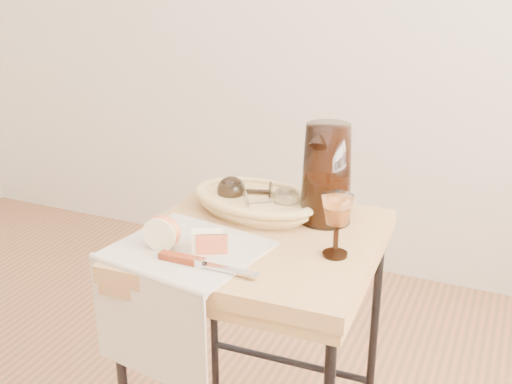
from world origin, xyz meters
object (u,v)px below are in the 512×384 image
at_px(goblet_lying_b, 269,200).
at_px(bread_basket, 256,203).
at_px(pitcher, 327,174).
at_px(apple_half, 163,231).
at_px(goblet_lying_a, 248,191).
at_px(table_knife, 204,263).
at_px(tea_towel, 188,249).
at_px(wine_goblet, 336,226).
at_px(side_table, 259,359).

bearing_deg(goblet_lying_b, bread_basket, 123.32).
height_order(pitcher, apple_half, pitcher).
distance_m(goblet_lying_a, table_knife, 0.35).
distance_m(goblet_lying_a, apple_half, 0.31).
bearing_deg(tea_towel, bread_basket, 88.03).
bearing_deg(table_knife, goblet_lying_b, 85.96).
height_order(goblet_lying_b, wine_goblet, wine_goblet).
bearing_deg(pitcher, apple_half, -142.04).
bearing_deg(goblet_lying_a, wine_goblet, 132.93).
distance_m(tea_towel, goblet_lying_b, 0.27).
bearing_deg(wine_goblet, apple_half, -160.91).
bearing_deg(wine_goblet, tea_towel, -160.67).
xyz_separation_m(goblet_lying_b, apple_half, (-0.15, -0.27, -0.00)).
height_order(tea_towel, table_knife, table_knife).
bearing_deg(tea_towel, pitcher, 60.12).
bearing_deg(apple_half, side_table, 35.30).
distance_m(goblet_lying_b, pitcher, 0.16).
relative_size(bread_basket, table_knife, 1.35).
bearing_deg(table_knife, goblet_lying_a, 98.42).
xyz_separation_m(pitcher, wine_goblet, (0.08, -0.18, -0.05)).
height_order(side_table, apple_half, apple_half).
height_order(wine_goblet, apple_half, wine_goblet).
bearing_deg(apple_half, goblet_lying_b, 53.13).
relative_size(side_table, tea_towel, 2.23).
height_order(bread_basket, table_knife, bread_basket).
bearing_deg(side_table, tea_towel, -130.11).
distance_m(goblet_lying_a, goblet_lying_b, 0.08).
distance_m(side_table, tea_towel, 0.41).
bearing_deg(pitcher, bread_basket, 178.16).
height_order(side_table, goblet_lying_a, goblet_lying_a).
xyz_separation_m(pitcher, apple_half, (-0.29, -0.31, -0.08)).
distance_m(apple_half, table_knife, 0.14).
bearing_deg(goblet_lying_b, side_table, -114.42).
bearing_deg(goblet_lying_b, table_knife, -128.69).
bearing_deg(pitcher, side_table, -136.80).
bearing_deg(bread_basket, goblet_lying_a, 164.08).
bearing_deg(side_table, table_knife, -101.31).
xyz_separation_m(bread_basket, wine_goblet, (0.27, -0.16, 0.05)).
xyz_separation_m(bread_basket, apple_half, (-0.11, -0.29, 0.02)).
bearing_deg(goblet_lying_b, wine_goblet, -67.09).
distance_m(goblet_lying_b, apple_half, 0.31).
bearing_deg(table_knife, side_table, 78.46).
bearing_deg(side_table, pitcher, 52.13).
height_order(side_table, tea_towel, tea_towel).
xyz_separation_m(goblet_lying_b, pitcher, (0.14, 0.04, 0.08)).
relative_size(goblet_lying_a, goblet_lying_b, 1.08).
distance_m(tea_towel, wine_goblet, 0.35).
relative_size(side_table, goblet_lying_a, 5.74).
bearing_deg(wine_goblet, goblet_lying_a, 149.82).
bearing_deg(apple_half, wine_goblet, 11.79).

